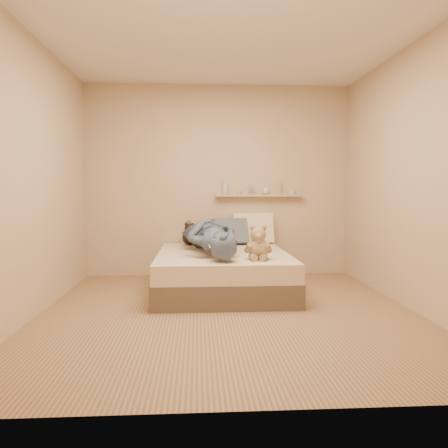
{
  "coord_description": "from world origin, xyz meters",
  "views": [
    {
      "loc": [
        -0.29,
        -4.11,
        1.16
      ],
      "look_at": [
        0.0,
        0.65,
        0.8
      ],
      "focal_mm": 35.0,
      "sensor_mm": 36.0,
      "label": 1
    }
  ],
  "objects": [
    {
      "name": "shelf_bottles",
      "position": [
        0.47,
        1.84,
        1.19
      ],
      "size": [
        1.01,
        0.12,
        0.2
      ],
      "color": "#B7BBC0",
      "rests_on": "wall_shelf"
    },
    {
      "name": "dark_plush",
      "position": [
        -0.39,
        1.62,
        0.58
      ],
      "size": [
        0.19,
        0.19,
        0.29
      ],
      "color": "black",
      "rests_on": "bed"
    },
    {
      "name": "teddy_bear",
      "position": [
        0.34,
        0.35,
        0.6
      ],
      "size": [
        0.3,
        0.29,
        0.37
      ],
      "color": "tan",
      "rests_on": "bed"
    },
    {
      "name": "bed",
      "position": [
        0.0,
        0.93,
        0.22
      ],
      "size": [
        1.5,
        1.9,
        0.45
      ],
      "color": "brown",
      "rests_on": "floor"
    },
    {
      "name": "person",
      "position": [
        -0.15,
        0.92,
        0.65
      ],
      "size": [
        0.85,
        1.76,
        0.4
      ],
      "primitive_type": "imported",
      "rotation": [
        0.0,
        0.0,
        3.29
      ],
      "color": "#44506C",
      "rests_on": "bed"
    },
    {
      "name": "game_console",
      "position": [
        -0.09,
        0.34,
        0.61
      ],
      "size": [
        0.18,
        0.1,
        0.06
      ],
      "color": "#AAACB1",
      "rests_on": "bed"
    },
    {
      "name": "pillow_grey",
      "position": [
        0.12,
        1.62,
        0.62
      ],
      "size": [
        0.55,
        0.37,
        0.37
      ],
      "primitive_type": "cube",
      "rotation": [
        -0.42,
        0.0,
        0.22
      ],
      "color": "slate",
      "rests_on": "bed"
    },
    {
      "name": "wall_shelf",
      "position": [
        0.55,
        1.84,
        1.1
      ],
      "size": [
        1.2,
        0.12,
        0.03
      ],
      "primitive_type": "cube",
      "color": "tan",
      "rests_on": "wall_back"
    },
    {
      "name": "room",
      "position": [
        0.0,
        0.0,
        1.3
      ],
      "size": [
        3.8,
        3.8,
        3.8
      ],
      "color": "#A07853",
      "rests_on": "ground"
    },
    {
      "name": "pillow_cream",
      "position": [
        0.46,
        1.76,
        0.65
      ],
      "size": [
        0.57,
        0.31,
        0.43
      ],
      "primitive_type": "cube",
      "rotation": [
        -0.23,
        0.0,
        0.12
      ],
      "color": "#F3E7C0",
      "rests_on": "bed"
    }
  ]
}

